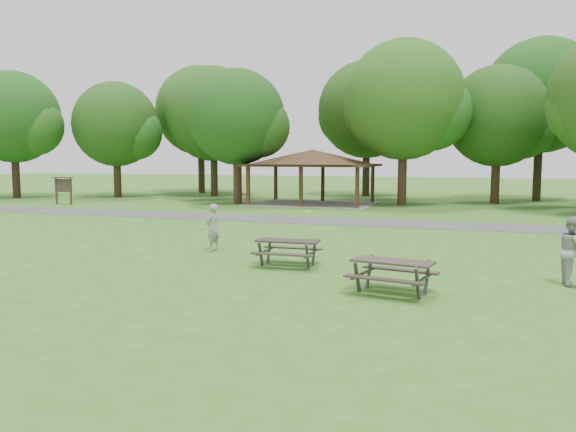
{
  "coord_description": "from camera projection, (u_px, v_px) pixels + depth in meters",
  "views": [
    {
      "loc": [
        6.89,
        -13.34,
        3.22
      ],
      "look_at": [
        1.0,
        4.0,
        1.3
      ],
      "focal_mm": 35.0,
      "sensor_mm": 36.0,
      "label": 1
    }
  ],
  "objects": [
    {
      "name": "ground",
      "position": [
        205.0,
        277.0,
        15.1
      ],
      "size": [
        160.0,
        160.0,
        0.0
      ],
      "primitive_type": "plane",
      "color": "#34681D",
      "rests_on": "ground"
    },
    {
      "name": "asphalt_path",
      "position": [
        333.0,
        221.0,
        28.29
      ],
      "size": [
        120.0,
        3.2,
        0.02
      ],
      "primitive_type": "cube",
      "color": "#454548",
      "rests_on": "ground"
    },
    {
      "name": "pavilion",
      "position": [
        313.0,
        160.0,
        38.66
      ],
      "size": [
        8.6,
        7.01,
        3.76
      ],
      "color": "#3B2615",
      "rests_on": "ground"
    },
    {
      "name": "notice_board",
      "position": [
        63.0,
        185.0,
        38.32
      ],
      "size": [
        1.6,
        0.3,
        1.88
      ],
      "color": "#3B2315",
      "rests_on": "ground"
    },
    {
      "name": "tree_row_a",
      "position": [
        14.0,
        120.0,
        44.14
      ],
      "size": [
        7.56,
        7.2,
        9.97
      ],
      "color": "black",
      "rests_on": "ground"
    },
    {
      "name": "tree_row_b",
      "position": [
        117.0,
        127.0,
        45.24
      ],
      "size": [
        7.14,
        6.8,
        9.28
      ],
      "color": "#2E2114",
      "rests_on": "ground"
    },
    {
      "name": "tree_row_c",
      "position": [
        215.0,
        117.0,
        46.2
      ],
      "size": [
        8.19,
        7.8,
        10.67
      ],
      "color": "black",
      "rests_on": "ground"
    },
    {
      "name": "tree_row_d",
      "position": [
        238.0,
        120.0,
        38.57
      ],
      "size": [
        6.93,
        6.6,
        9.27
      ],
      "color": "#322216",
      "rests_on": "ground"
    },
    {
      "name": "tree_row_e",
      "position": [
        405.0,
        103.0,
        37.29
      ],
      "size": [
        8.4,
        8.0,
        11.02
      ],
      "color": "#331F16",
      "rests_on": "ground"
    },
    {
      "name": "tree_row_f",
      "position": [
        499.0,
        119.0,
        38.77
      ],
      "size": [
        7.35,
        7.0,
        9.55
      ],
      "color": "#301D15",
      "rests_on": "ground"
    },
    {
      "name": "tree_deep_a",
      "position": [
        202.0,
        114.0,
        50.4
      ],
      "size": [
        8.4,
        8.0,
        11.38
      ],
      "color": "black",
      "rests_on": "ground"
    },
    {
      "name": "tree_deep_b",
      "position": [
        368.0,
        112.0,
        46.09
      ],
      "size": [
        8.4,
        8.0,
        11.13
      ],
      "color": "black",
      "rests_on": "ground"
    },
    {
      "name": "tree_deep_c",
      "position": [
        542.0,
        99.0,
        40.93
      ],
      "size": [
        8.82,
        8.4,
        11.9
      ],
      "color": "black",
      "rests_on": "ground"
    },
    {
      "name": "picnic_table_middle",
      "position": [
        288.0,
        246.0,
        16.65
      ],
      "size": [
        1.9,
        1.56,
        0.8
      ],
      "color": "#2B231F",
      "rests_on": "ground"
    },
    {
      "name": "picnic_table_far",
      "position": [
        392.0,
        268.0,
        13.26
      ],
      "size": [
        2.13,
        1.83,
        0.82
      ],
      "color": "#332925",
      "rests_on": "ground"
    },
    {
      "name": "frisbee_in_flight",
      "position": [
        308.0,
        211.0,
        17.53
      ],
      "size": [
        0.3,
        0.3,
        0.02
      ],
      "color": "yellow",
      "rests_on": "ground"
    },
    {
      "name": "frisbee_thrower",
      "position": [
        213.0,
        227.0,
        19.31
      ],
      "size": [
        0.49,
        0.65,
        1.63
      ],
      "primitive_type": "imported",
      "rotation": [
        0.0,
        0.0,
        -1.74
      ],
      "color": "gray",
      "rests_on": "ground"
    },
    {
      "name": "frisbee_catcher",
      "position": [
        573.0,
        251.0,
        14.14
      ],
      "size": [
        0.74,
        0.91,
        1.74
      ],
      "primitive_type": "imported",
      "rotation": [
        0.0,
        0.0,
        1.67
      ],
      "color": "#9F9FA2",
      "rests_on": "ground"
    }
  ]
}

